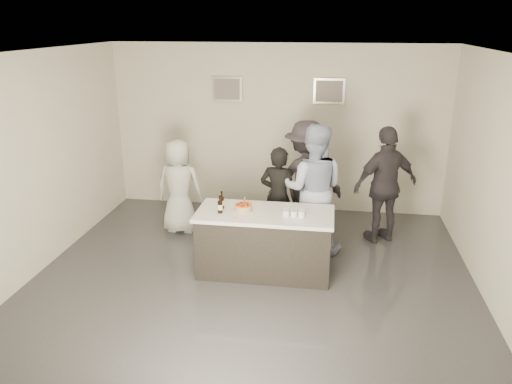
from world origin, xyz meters
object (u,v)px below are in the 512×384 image
Objects in this scene: person_main_black at (278,197)px; person_guest_right at (385,185)px; cake at (243,208)px; beer_bottle_a at (222,200)px; person_guest_back at (306,180)px; person_guest_left at (179,186)px; beer_bottle_b at (220,204)px; bar_counter at (265,242)px; person_main_blue at (313,189)px.

person_guest_right is (1.63, 0.44, 0.13)m from person_main_black.
cake is 2.42m from person_guest_right.
beer_bottle_a is 0.14× the size of person_guest_back.
person_guest_left is (-1.67, 0.32, -0.01)m from person_main_black.
beer_bottle_b reaches higher than cake.
person_main_blue reaches higher than bar_counter.
person_main_black is 1.69m from person_guest_right.
beer_bottle_a is 0.14× the size of person_guest_right.
person_guest_back is (1.07, 1.32, -0.08)m from beer_bottle_a.
bar_counter is at bearing 11.41° from beer_bottle_b.
person_guest_back is (0.47, 1.37, 0.50)m from bar_counter.
cake is at bearing 137.82° from person_guest_left.
person_main_black is at bearing 66.73° from cake.
person_guest_back is (0.77, 1.36, 0.01)m from cake.
cake is at bearing 23.82° from beer_bottle_b.
person_guest_left is 3.30m from person_guest_right.
cake is at bearing 5.59° from person_guest_right.
cake is 0.33m from beer_bottle_b.
person_guest_back is at bearing -70.54° from person_main_blue.
bar_counter is at bearing -4.36° from beer_bottle_a.
cake is 0.91× the size of beer_bottle_b.
person_main_black is 0.84× the size of person_guest_back.
beer_bottle_b is 2.73m from person_guest_right.
person_main_blue is at bearing -3.87° from person_guest_right.
bar_counter is at bearing 94.76° from person_main_black.
person_main_black is at bearing -1.44° from person_main_blue.
person_main_black is 1.70m from person_guest_left.
person_guest_left is at bearing -14.09° from person_guest_back.
person_guest_left is (-0.98, 1.17, -0.25)m from beer_bottle_a.
cake is 0.32m from beer_bottle_a.
person_guest_right is at bearing 38.19° from bar_counter.
beer_bottle_b is at bearing -168.59° from bar_counter.
person_main_black reaches higher than person_guest_left.
cake is at bearing 76.82° from person_main_black.
person_guest_back is at bearing 54.49° from beer_bottle_b.
beer_bottle_a is 2.66m from person_guest_right.
person_main_black is (0.38, 0.89, -0.14)m from cake.
beer_bottle_b reaches higher than bar_counter.
person_main_black reaches higher than beer_bottle_a.
cake is 1.56m from person_guest_back.
person_main_black is 0.62m from person_guest_back.
person_main_black is at bearing -12.75° from person_guest_right.
beer_bottle_b is at bearing 4.45° from person_guest_right.
person_guest_back is at bearing 71.13° from bar_counter.
person_guest_right is (2.31, 1.47, -0.10)m from beer_bottle_b.
cake is (-0.30, 0.01, 0.49)m from bar_counter.
bar_counter is 1.19× the size of person_guest_left.
beer_bottle_a is 1.00× the size of beer_bottle_b.
cake is 0.12× the size of person_guest_back.
beer_bottle_b is (-0.59, -0.12, 0.58)m from bar_counter.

